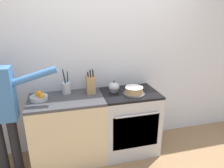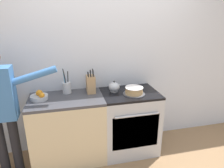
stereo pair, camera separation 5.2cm
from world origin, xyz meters
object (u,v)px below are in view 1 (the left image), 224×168
Objects in this scene: fruit_bowl at (39,97)px; knife_block at (91,84)px; stove_range at (129,121)px; tea_kettle at (114,87)px; layer_cake at (134,91)px; person_baker at (1,105)px; utensil_crock at (67,88)px.

knife_block is at bearing 8.23° from fruit_bowl.
tea_kettle is (-0.20, 0.09, 0.51)m from stove_range.
stove_range is 3.10× the size of layer_cake.
fruit_bowl is 0.14× the size of person_baker.
stove_range is at bearing -1.75° from fruit_bowl.
utensil_crock is (-0.83, 0.17, 0.53)m from stove_range.
knife_block is (-0.51, 0.13, 0.57)m from stove_range.
layer_cake is 0.89× the size of knife_block.
tea_kettle reaches higher than fruit_bowl.
layer_cake reaches higher than stove_range.
knife_block is 0.21× the size of person_baker.
person_baker is at bearing -176.69° from stove_range.
layer_cake is 0.19× the size of person_baker.
layer_cake is 1.57× the size of tea_kettle.
tea_kettle is (-0.23, 0.16, 0.02)m from layer_cake.
layer_cake is at bearing -16.04° from utensil_crock.
knife_block is 1.08m from person_baker.
utensil_crock is at bearing 172.19° from tea_kettle.
knife_block is at bearing 165.77° from stove_range.
layer_cake is 1.60m from person_baker.
knife_block reaches higher than tea_kettle.
person_baker reaches higher than utensil_crock.
tea_kettle is at bearing -0.21° from person_baker.
layer_cake is at bearing -20.39° from knife_block.
utensil_crock is 0.22× the size of person_baker.
person_baker is at bearing -168.18° from knife_block.
utensil_crock is at bearing 22.44° from fruit_bowl.
utensil_crock is (-0.63, 0.09, 0.02)m from tea_kettle.
tea_kettle is at bearing 3.12° from fruit_bowl.
knife_block reaches higher than fruit_bowl.
stove_range is 4.20× the size of fruit_bowl.
tea_kettle is at bearing 155.83° from stove_range.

